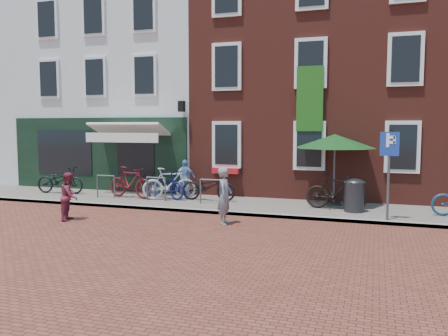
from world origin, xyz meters
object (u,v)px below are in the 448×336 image
(parasol, at_px, (335,139))
(bicycle_3, at_px, (169,184))
(woman, at_px, (225,196))
(bicycle_0, at_px, (60,180))
(cafe_person, at_px, (185,178))
(litter_bin, at_px, (354,193))
(bicycle_2, at_px, (164,184))
(bicycle_5, at_px, (336,191))
(bicycle_1, at_px, (130,182))
(bicycle_4, at_px, (208,186))
(boy, at_px, (70,196))
(parking_sign, at_px, (389,160))

(parasol, height_order, bicycle_3, parasol)
(woman, xyz_separation_m, bicycle_0, (-7.56, 2.82, -0.18))
(parasol, xyz_separation_m, bicycle_0, (-10.17, -0.69, -1.67))
(cafe_person, bearing_deg, bicycle_0, 9.55)
(litter_bin, distance_m, cafe_person, 6.27)
(bicycle_0, height_order, bicycle_2, same)
(woman, relative_size, bicycle_5, 0.84)
(parasol, relative_size, bicycle_1, 1.40)
(litter_bin, bearing_deg, bicycle_4, 173.36)
(litter_bin, bearing_deg, woman, -143.36)
(woman, xyz_separation_m, bicycle_1, (-4.46, 2.70, -0.12))
(parasol, bearing_deg, bicycle_2, -174.84)
(boy, relative_size, bicycle_3, 0.73)
(cafe_person, relative_size, bicycle_2, 0.69)
(bicycle_1, relative_size, bicycle_3, 1.00)
(bicycle_3, xyz_separation_m, bicycle_5, (5.71, -0.13, 0.00))
(litter_bin, bearing_deg, parasol, 123.39)
(parasol, bearing_deg, cafe_person, 176.51)
(woman, bearing_deg, parasol, -39.87)
(litter_bin, height_order, bicycle_5, bicycle_5)
(litter_bin, distance_m, bicycle_5, 0.60)
(bicycle_2, relative_size, bicycle_3, 1.03)
(cafe_person, height_order, bicycle_5, cafe_person)
(boy, height_order, bicycle_2, boy)
(parasol, bearing_deg, bicycle_3, -172.81)
(bicycle_1, relative_size, bicycle_2, 0.97)
(boy, xyz_separation_m, bicycle_2, (1.14, 3.82, -0.08))
(parasol, height_order, bicycle_0, parasol)
(parasol, height_order, boy, parasol)
(parking_sign, height_order, bicycle_0, parking_sign)
(cafe_person, relative_size, bicycle_4, 0.69)
(bicycle_4, bearing_deg, cafe_person, 54.49)
(woman, distance_m, bicycle_5, 3.83)
(woman, xyz_separation_m, bicycle_4, (-1.59, 3.02, -0.18))
(parasol, xyz_separation_m, bicycle_5, (0.13, -0.84, -1.61))
(woman, bearing_deg, cafe_person, 32.91)
(bicycle_1, bearing_deg, cafe_person, -46.82)
(woman, distance_m, bicycle_3, 4.09)
(parasol, bearing_deg, bicycle_1, -173.49)
(parking_sign, height_order, bicycle_3, parking_sign)
(parking_sign, height_order, cafe_person, parking_sign)
(parking_sign, xyz_separation_m, bicycle_4, (-5.82, 1.55, -1.15))
(boy, bearing_deg, bicycle_4, -52.50)
(bicycle_0, bearing_deg, cafe_person, -83.15)
(litter_bin, xyz_separation_m, boy, (-7.70, -3.30, 0.03))
(bicycle_1, relative_size, bicycle_4, 0.97)
(cafe_person, relative_size, bicycle_3, 0.72)
(boy, xyz_separation_m, bicycle_3, (1.42, 3.65, -0.03))
(woman, distance_m, bicycle_2, 4.42)
(bicycle_1, height_order, bicycle_5, same)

